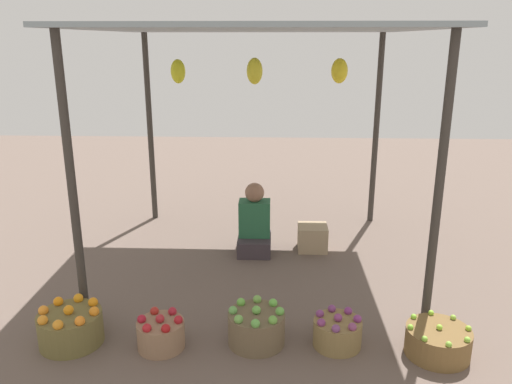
% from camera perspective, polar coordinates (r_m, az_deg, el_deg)
% --- Properties ---
extents(ground_plane, '(14.00, 14.00, 0.00)m').
position_cam_1_polar(ground_plane, '(5.48, 0.27, -7.56)').
color(ground_plane, '#69574E').
extents(market_stall_structure, '(3.12, 2.83, 2.38)m').
position_cam_1_polar(market_stall_structure, '(4.99, 0.35, 16.28)').
color(market_stall_structure, '#38332D').
rests_on(market_stall_structure, ground).
extents(vendor_person, '(0.36, 0.44, 0.78)m').
position_cam_1_polar(vendor_person, '(5.57, -0.17, -3.83)').
color(vendor_person, '#3C3339').
rests_on(vendor_person, ground).
extents(basket_oranges, '(0.49, 0.49, 0.32)m').
position_cam_1_polar(basket_oranges, '(4.29, -20.17, -14.08)').
color(basket_oranges, brown).
rests_on(basket_oranges, ground).
extents(basket_red_apples, '(0.36, 0.36, 0.28)m').
position_cam_1_polar(basket_red_apples, '(4.07, -10.68, -15.38)').
color(basket_red_apples, '#957154').
rests_on(basket_red_apples, ground).
extents(basket_green_apples, '(0.44, 0.44, 0.32)m').
position_cam_1_polar(basket_green_apples, '(4.04, 0.04, -14.97)').
color(basket_green_apples, brown).
rests_on(basket_green_apples, ground).
extents(basket_purple_onions, '(0.37, 0.37, 0.27)m').
position_cam_1_polar(basket_purple_onions, '(4.07, 9.16, -15.30)').
color(basket_purple_onions, olive).
rests_on(basket_purple_onions, ground).
extents(basket_limes, '(0.48, 0.48, 0.25)m').
position_cam_1_polar(basket_limes, '(4.16, 19.81, -15.57)').
color(basket_limes, brown).
rests_on(basket_limes, ground).
extents(wooden_crate_near_vendor, '(0.32, 0.31, 0.28)m').
position_cam_1_polar(wooden_crate_near_vendor, '(5.70, 6.38, -5.13)').
color(wooden_crate_near_vendor, tan).
rests_on(wooden_crate_near_vendor, ground).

